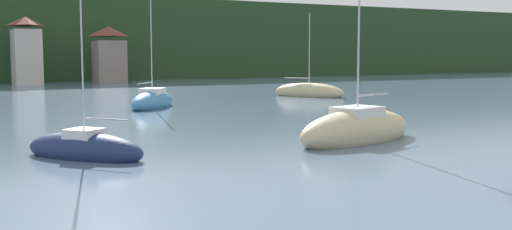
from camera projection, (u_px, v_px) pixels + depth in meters
name	position (u px, v px, depth m)	size (l,w,h in m)	color
wooded_hillside	(7.00, 46.00, 108.41)	(352.00, 46.91, 24.47)	#264223
shore_building_west	(26.00, 52.00, 80.02)	(3.51, 5.42, 8.88)	beige
shore_building_westcentral	(109.00, 56.00, 84.68)	(4.10, 4.37, 7.81)	gray
sailboat_far_1	(309.00, 92.00, 58.62)	(5.54, 7.41, 8.43)	#CCBC8E
sailboat_mid_2	(357.00, 130.00, 28.87)	(8.02, 4.46, 10.85)	#CCBC8E
sailboat_mid_3	(85.00, 149.00, 24.36)	(4.72, 5.30, 8.52)	navy
sailboat_far_6	(152.00, 101.00, 46.73)	(5.86, 6.59, 10.08)	teal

